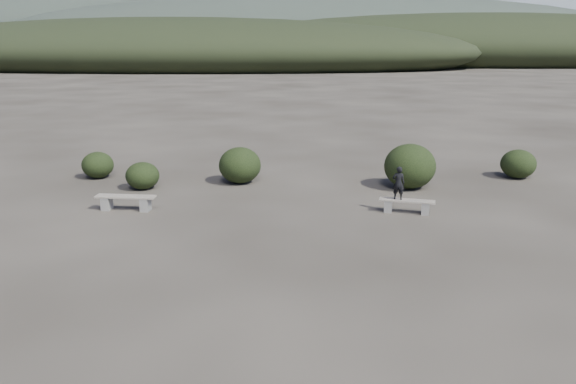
{
  "coord_description": "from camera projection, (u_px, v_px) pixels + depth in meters",
  "views": [
    {
      "loc": [
        0.98,
        -10.95,
        5.06
      ],
      "look_at": [
        0.32,
        3.5,
        1.1
      ],
      "focal_mm": 35.0,
      "sensor_mm": 36.0,
      "label": 1
    }
  ],
  "objects": [
    {
      "name": "shrub_f",
      "position": [
        98.0,
        165.0,
        21.0
      ],
      "size": [
        1.17,
        1.17,
        0.99
      ],
      "primitive_type": "ellipsoid",
      "color": "black",
      "rests_on": "ground"
    },
    {
      "name": "seated_person",
      "position": [
        398.0,
        183.0,
        16.68
      ],
      "size": [
        0.4,
        0.29,
        1.0
      ],
      "primitive_type": "imported",
      "rotation": [
        0.0,
        0.0,
        3.0
      ],
      "color": "black",
      "rests_on": "bench_right"
    },
    {
      "name": "shrub_d",
      "position": [
        410.0,
        166.0,
        19.48
      ],
      "size": [
        1.78,
        1.78,
        1.56
      ],
      "primitive_type": "ellipsoid",
      "color": "black",
      "rests_on": "ground"
    },
    {
      "name": "mountain_ridges",
      "position": [
        300.0,
        29.0,
        336.06
      ],
      "size": [
        500.0,
        400.0,
        56.0
      ],
      "color": "black",
      "rests_on": "ground"
    },
    {
      "name": "shrub_e",
      "position": [
        518.0,
        164.0,
        20.97
      ],
      "size": [
        1.29,
        1.29,
        1.07
      ],
      "primitive_type": "ellipsoid",
      "color": "black",
      "rests_on": "ground"
    },
    {
      "name": "bench_left",
      "position": [
        126.0,
        201.0,
        17.06
      ],
      "size": [
        1.85,
        0.48,
        0.46
      ],
      "rotation": [
        0.0,
        0.0,
        -0.05
      ],
      "color": "slate",
      "rests_on": "ground"
    },
    {
      "name": "bench_right",
      "position": [
        407.0,
        205.0,
        16.79
      ],
      "size": [
        1.68,
        0.65,
        0.41
      ],
      "rotation": [
        0.0,
        0.0,
        -0.2
      ],
      "color": "slate",
      "rests_on": "ground"
    },
    {
      "name": "shrub_a",
      "position": [
        142.0,
        176.0,
        19.44
      ],
      "size": [
        1.15,
        1.15,
        0.94
      ],
      "primitive_type": "ellipsoid",
      "color": "black",
      "rests_on": "ground"
    },
    {
      "name": "shrub_b",
      "position": [
        240.0,
        165.0,
        20.22
      ],
      "size": [
        1.52,
        1.52,
        1.31
      ],
      "primitive_type": "ellipsoid",
      "color": "black",
      "rests_on": "ground"
    },
    {
      "name": "ground",
      "position": [
        266.0,
        285.0,
        11.93
      ],
      "size": [
        1200.0,
        1200.0,
        0.0
      ],
      "primitive_type": "plane",
      "color": "#2A2621",
      "rests_on": "ground"
    }
  ]
}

